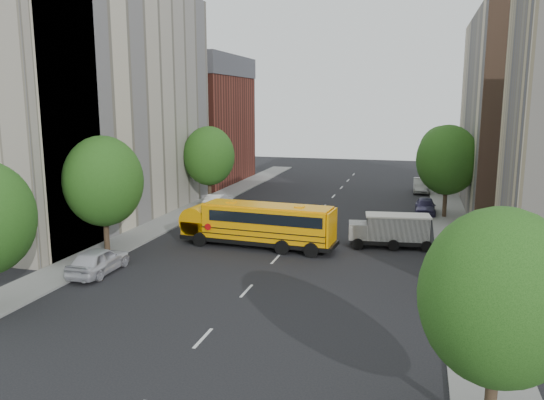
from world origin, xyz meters
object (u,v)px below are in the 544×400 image
at_px(street_tree_5, 442,152).
at_px(parked_car_5, 421,185).
at_px(street_tree_4, 447,160).
at_px(safari_truck, 391,230).
at_px(street_tree_2, 209,156).
at_px(school_bus, 257,222).
at_px(parked_car_0, 98,260).
at_px(parked_car_4, 425,206).
at_px(parked_car_1, 218,201).
at_px(street_tree_3, 499,297).
at_px(street_tree_1, 103,181).

distance_m(street_tree_5, parked_car_5, 4.53).
distance_m(street_tree_4, safari_truck, 12.32).
xyz_separation_m(street_tree_2, safari_truck, (17.97, -10.99, -3.60)).
relative_size(school_bus, parked_car_0, 2.39).
relative_size(parked_car_4, parked_car_5, 0.91).
relative_size(street_tree_4, parked_car_5, 1.69).
distance_m(street_tree_5, safari_truck, 23.60).
height_order(street_tree_4, parked_car_1, street_tree_4).
relative_size(street_tree_2, parked_car_5, 1.61).
relative_size(street_tree_4, street_tree_5, 1.08).
bearing_deg(safari_truck, parked_car_4, 71.37).
bearing_deg(street_tree_3, school_bus, 125.07).
bearing_deg(parked_car_4, street_tree_2, -177.77).
relative_size(street_tree_5, parked_car_1, 1.74).
bearing_deg(street_tree_5, parked_car_1, -147.01).
xyz_separation_m(street_tree_2, street_tree_3, (22.00, -32.00, -0.37)).
xyz_separation_m(street_tree_3, school_bus, (-13.06, 18.61, -2.71)).
distance_m(street_tree_4, parked_car_1, 21.10).
bearing_deg(school_bus, street_tree_2, 128.04).
distance_m(safari_truck, parked_car_4, 12.29).
xyz_separation_m(street_tree_1, parked_car_4, (20.40, 19.04, -4.21)).
height_order(street_tree_5, parked_car_0, street_tree_5).
xyz_separation_m(parked_car_0, parked_car_5, (18.37, 34.68, -0.01)).
xyz_separation_m(safari_truck, parked_car_4, (2.43, 12.04, -0.49)).
distance_m(safari_truck, parked_car_5, 24.25).
bearing_deg(parked_car_0, parked_car_5, -119.63).
height_order(street_tree_2, street_tree_4, street_tree_4).
height_order(street_tree_2, school_bus, street_tree_2).
bearing_deg(street_tree_2, street_tree_3, -55.49).
distance_m(street_tree_2, parked_car_4, 20.83).
xyz_separation_m(street_tree_4, parked_car_0, (-20.34, -21.51, -4.28)).
xyz_separation_m(street_tree_2, parked_car_5, (20.04, 13.17, -4.04)).
xyz_separation_m(street_tree_3, safari_truck, (-4.03, 21.01, -3.22)).
bearing_deg(street_tree_5, street_tree_4, -90.00).
distance_m(street_tree_1, parked_car_1, 17.22).
xyz_separation_m(street_tree_1, parked_car_1, (1.40, 16.63, -4.24)).
relative_size(safari_truck, parked_car_4, 1.29).
bearing_deg(parked_car_5, street_tree_5, -31.65).
relative_size(school_bus, parked_car_1, 2.60).
height_order(street_tree_3, school_bus, street_tree_3).
bearing_deg(street_tree_3, parked_car_5, 92.49).
bearing_deg(street_tree_4, parked_car_1, -176.19).
distance_m(street_tree_1, parked_car_5, 37.29).
bearing_deg(street_tree_2, parked_car_5, 33.31).
height_order(parked_car_1, parked_car_5, parked_car_5).
bearing_deg(parked_car_4, safari_truck, -102.11).
bearing_deg(parked_car_5, street_tree_2, -147.60).
bearing_deg(parked_car_0, parked_car_4, -131.44).
distance_m(parked_car_1, parked_car_5, 23.64).
bearing_deg(street_tree_4, street_tree_3, -90.00).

